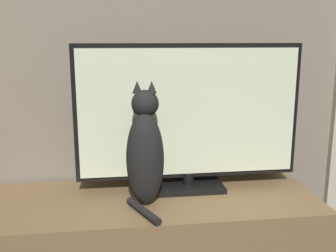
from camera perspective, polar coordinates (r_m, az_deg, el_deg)
The scene contains 3 objects.
tv_stand at distance 1.68m, azimuth -2.28°, elevation -17.34°, with size 1.31×0.48×0.44m.
tv at distance 1.59m, azimuth 3.05°, elevation 1.35°, with size 0.92×0.17×0.60m.
cat at distance 1.46m, azimuth -3.34°, elevation -3.86°, with size 0.16×0.28×0.47m.
Camera 1 is at (-0.13, -0.51, 1.06)m, focal length 42.00 mm.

